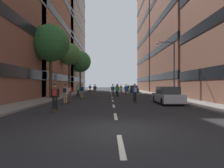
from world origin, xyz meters
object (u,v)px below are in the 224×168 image
object	(u,v)px
street_tree_near	(80,62)
skater_7	(113,89)
streetlamp_right	(171,63)
skater_1	(126,89)
street_tree_mid	(69,54)
skater_11	(82,90)
skater_13	(135,92)
skater_3	(117,90)
street_tree_far	(51,43)
skater_0	(78,89)
skater_6	(95,89)
skater_10	(55,95)
skater_8	(121,88)
skater_5	(118,88)
parked_car_near	(130,89)
parked_car_mid	(167,96)
skater_9	(65,92)
parked_car_far	(133,89)
skater_12	(70,91)
skater_2	(90,88)
skater_4	(117,88)

from	to	relation	value
street_tree_near	skater_7	xyz separation A→B (m)	(7.42, -17.62, -6.10)
streetlamp_right	skater_1	size ratio (longest dim) A/B	3.65
street_tree_mid	skater_11	distance (m)	11.94
street_tree_mid	skater_13	bearing A→B (deg)	-58.12
street_tree_near	streetlamp_right	distance (m)	28.03
skater_3	street_tree_near	bearing A→B (deg)	110.50
skater_3	skater_7	xyz separation A→B (m)	(-0.54, 3.69, 0.03)
skater_1	street_tree_near	bearing A→B (deg)	121.34
street_tree_far	skater_0	distance (m)	7.57
skater_3	skater_13	world-z (taller)	same
street_tree_far	skater_6	world-z (taller)	street_tree_far
skater_10	skater_13	distance (m)	8.55
skater_7	skater_11	size ratio (longest dim) A/B	1.00
street_tree_mid	skater_11	size ratio (longest dim) A/B	4.89
skater_6	skater_11	bearing A→B (deg)	-96.48
skater_11	skater_13	xyz separation A→B (m)	(5.83, -5.34, 0.00)
skater_6	skater_8	bearing A→B (deg)	66.30
skater_0	skater_5	bearing A→B (deg)	70.70
skater_13	parked_car_near	bearing A→B (deg)	84.89
skater_10	parked_car_near	bearing A→B (deg)	76.71
parked_car_mid	skater_0	xyz separation A→B (m)	(-9.57, 10.33, 0.32)
street_tree_mid	skater_9	size ratio (longest dim) A/B	4.89
parked_car_far	skater_1	world-z (taller)	skater_1
skater_7	skater_12	world-z (taller)	same
skater_0	skater_10	xyz separation A→B (m)	(0.96, -15.09, 0.00)
street_tree_near	skater_3	xyz separation A→B (m)	(7.97, -21.30, -6.13)
streetlamp_right	skater_12	bearing A→B (deg)	-166.19
street_tree_mid	skater_5	distance (m)	15.84
parked_car_mid	skater_7	distance (m)	12.32
skater_10	skater_5	bearing A→B (deg)	80.84
parked_car_near	skater_8	size ratio (longest dim) A/B	2.47
streetlamp_right	parked_car_mid	bearing A→B (deg)	-110.88
skater_2	skater_10	size ratio (longest dim) A/B	1.00
street_tree_mid	skater_10	bearing A→B (deg)	-80.71
skater_7	skater_12	size ratio (longest dim) A/B	1.00
street_tree_far	skater_13	xyz separation A→B (m)	(9.39, -4.45, -5.56)
skater_8	skater_1	bearing A→B (deg)	-90.00
skater_12	skater_7	bearing A→B (deg)	64.26
parked_car_far	skater_2	xyz separation A→B (m)	(-9.39, 0.36, 0.32)
skater_6	skater_10	distance (m)	20.08
skater_7	skater_4	bearing A→B (deg)	84.44
skater_4	skater_9	xyz separation A→B (m)	(-5.29, -20.65, 0.03)
skater_6	parked_car_mid	bearing A→B (deg)	-63.65
skater_5	street_tree_far	bearing A→B (deg)	-111.45
skater_8	skater_11	size ratio (longest dim) A/B	1.00
parked_car_near	streetlamp_right	bearing A→B (deg)	-86.02
street_tree_near	skater_10	bearing A→B (deg)	-84.11
skater_5	skater_9	xyz separation A→B (m)	(-5.76, -28.18, 0.03)
skater_12	skater_0	bearing A→B (deg)	93.26
skater_0	skater_13	xyz separation A→B (m)	(6.87, -8.91, 0.00)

